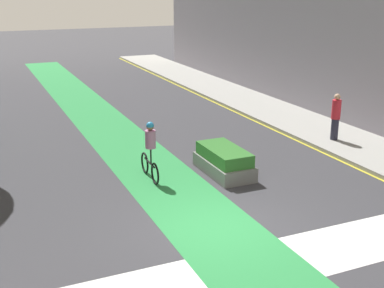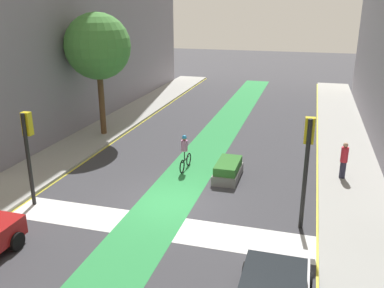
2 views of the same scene
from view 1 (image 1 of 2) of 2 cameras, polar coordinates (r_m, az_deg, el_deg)
ground_plane at (r=12.76m, az=3.15°, el=-9.28°), size 120.00×120.00×0.00m
bike_lane_paint at (r=12.67m, az=2.27°, el=-9.45°), size 2.40×60.00×0.01m
crosswalk_band at (r=11.23m, az=7.86°, el=-13.42°), size 12.00×1.80×0.01m
cyclist_in_lane at (r=15.37m, az=-4.75°, el=-0.63°), size 0.32×1.73×1.86m
pedestrian_sidewalk_right_a at (r=19.63m, az=15.89°, el=3.02°), size 0.34×0.34×1.76m
median_planter at (r=16.03m, az=3.62°, el=-1.97°), size 1.13×2.32×0.85m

